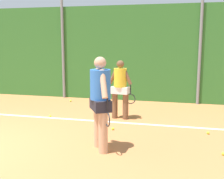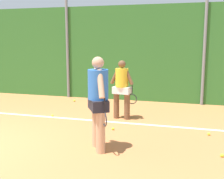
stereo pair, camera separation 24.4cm
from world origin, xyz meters
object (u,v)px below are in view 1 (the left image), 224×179
(tennis_ball_1, at_px, (71,101))
(tennis_ball_3, at_px, (208,133))
(tennis_ball_6, at_px, (99,134))
(tennis_ball_8, at_px, (50,116))
(tennis_ball_4, at_px, (113,129))
(player_foreground_near, at_px, (100,99))
(player_midcourt, at_px, (120,86))
(tennis_ball_9, at_px, (223,154))

(tennis_ball_1, height_order, tennis_ball_3, same)
(tennis_ball_6, height_order, tennis_ball_8, same)
(tennis_ball_3, xyz_separation_m, tennis_ball_4, (-2.21, -0.21, 0.00))
(player_foreground_near, distance_m, player_midcourt, 2.34)
(player_foreground_near, height_order, tennis_ball_1, player_foreground_near)
(tennis_ball_6, bearing_deg, tennis_ball_8, 146.49)
(player_foreground_near, bearing_deg, tennis_ball_4, 151.69)
(player_midcourt, relative_size, tennis_ball_9, 24.42)
(tennis_ball_4, bearing_deg, tennis_ball_6, -116.20)
(tennis_ball_3, height_order, tennis_ball_8, same)
(player_foreground_near, relative_size, tennis_ball_8, 27.85)
(player_foreground_near, bearing_deg, tennis_ball_8, -165.22)
(player_midcourt, bearing_deg, tennis_ball_9, -33.87)
(tennis_ball_9, bearing_deg, tennis_ball_3, 98.13)
(tennis_ball_1, bearing_deg, tennis_ball_6, -58.57)
(tennis_ball_4, bearing_deg, tennis_ball_1, 128.31)
(player_midcourt, xyz_separation_m, tennis_ball_1, (-2.16, 1.73, -0.87))
(tennis_ball_1, distance_m, tennis_ball_4, 3.56)
(tennis_ball_8, bearing_deg, tennis_ball_9, -21.69)
(tennis_ball_1, distance_m, tennis_ball_6, 3.80)
(tennis_ball_8, bearing_deg, player_midcourt, 9.92)
(player_midcourt, relative_size, tennis_ball_1, 24.42)
(player_midcourt, bearing_deg, tennis_ball_8, -163.38)
(tennis_ball_6, bearing_deg, tennis_ball_9, -12.32)
(player_midcourt, bearing_deg, player_foreground_near, -80.71)
(tennis_ball_3, height_order, tennis_ball_6, same)
(tennis_ball_1, bearing_deg, tennis_ball_3, -30.28)
(tennis_ball_1, distance_m, tennis_ball_9, 5.97)
(tennis_ball_4, bearing_deg, player_midcourt, 92.42)
(tennis_ball_9, bearing_deg, tennis_ball_8, 158.31)
(player_midcourt, xyz_separation_m, tennis_ball_3, (2.26, -0.85, -0.87))
(player_midcourt, relative_size, tennis_ball_8, 24.42)
(player_midcourt, relative_size, tennis_ball_3, 24.42)
(tennis_ball_1, bearing_deg, tennis_ball_4, -51.69)
(tennis_ball_3, relative_size, tennis_ball_9, 1.00)
(player_midcourt, relative_size, tennis_ball_4, 24.42)
(tennis_ball_4, xyz_separation_m, tennis_ball_8, (-1.99, 0.72, 0.00))
(player_foreground_near, distance_m, tennis_ball_1, 4.76)
(player_foreground_near, distance_m, tennis_ball_3, 2.80)
(tennis_ball_1, distance_m, tennis_ball_3, 5.12)
(tennis_ball_4, bearing_deg, tennis_ball_8, 160.17)
(player_foreground_near, relative_size, tennis_ball_3, 27.85)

